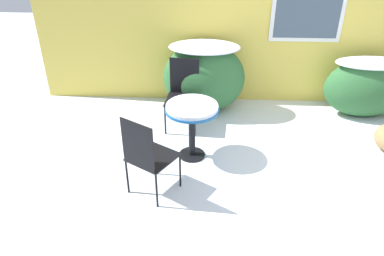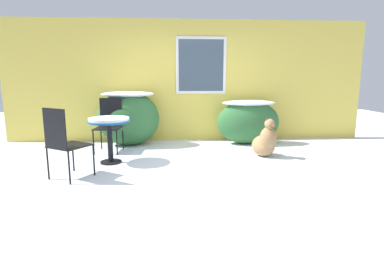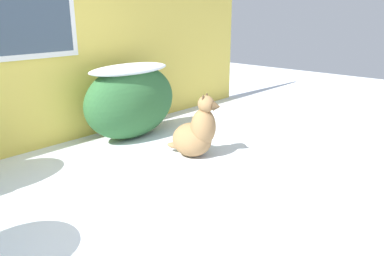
% 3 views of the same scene
% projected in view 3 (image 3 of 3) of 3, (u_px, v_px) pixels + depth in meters
% --- Properties ---
extents(ground_plane, '(16.00, 16.00, 0.00)m').
position_uv_depth(ground_plane, '(144.00, 224.00, 2.88)').
color(ground_plane, silver).
extents(house_wall, '(8.00, 0.10, 2.66)m').
position_uv_depth(house_wall, '(1.00, 33.00, 3.89)').
color(house_wall, '#DBC14C').
rests_on(house_wall, ground_plane).
extents(shrub_middle, '(1.33, 0.63, 0.94)m').
position_uv_depth(shrub_middle, '(131.00, 99.00, 4.72)').
color(shrub_middle, '#2D6033').
rests_on(shrub_middle, ground_plane).
extents(dog, '(0.52, 0.64, 0.73)m').
position_uv_depth(dog, '(196.00, 134.00, 4.15)').
color(dog, '#937047').
rests_on(dog, ground_plane).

